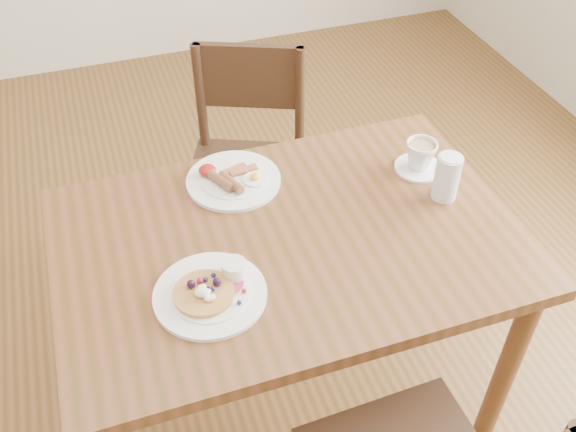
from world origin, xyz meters
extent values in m
plane|color=brown|center=(0.00, 0.00, 0.00)|extent=(5.00, 5.00, 0.00)
cube|color=brown|center=(0.00, 0.00, 0.73)|extent=(1.20, 0.80, 0.04)
cylinder|color=brown|center=(0.54, -0.34, 0.35)|extent=(0.06, 0.06, 0.71)
cylinder|color=brown|center=(0.54, 0.34, 0.35)|extent=(0.06, 0.06, 0.71)
cylinder|color=brown|center=(-0.54, 0.34, 0.35)|extent=(0.06, 0.06, 0.71)
cube|color=#331D12|center=(0.05, 0.62, 0.45)|extent=(0.55, 0.55, 0.04)
cylinder|color=#331D12|center=(-0.18, 0.53, 0.21)|extent=(0.04, 0.04, 0.43)
cylinder|color=#331D12|center=(0.15, 0.39, 0.21)|extent=(0.04, 0.04, 0.43)
cylinder|color=#331D12|center=(-0.04, 0.86, 0.21)|extent=(0.04, 0.04, 0.43)
cylinder|color=#331D12|center=(0.29, 0.72, 0.21)|extent=(0.04, 0.04, 0.43)
cylinder|color=#331D12|center=(0.29, 0.72, 0.67)|extent=(0.04, 0.04, 0.43)
cylinder|color=#331D12|center=(-0.04, 0.86, 0.67)|extent=(0.04, 0.04, 0.43)
cube|color=#331D12|center=(0.13, 0.80, 0.76)|extent=(0.36, 0.18, 0.24)
cylinder|color=white|center=(-0.24, -0.13, 0.76)|extent=(0.27, 0.27, 0.01)
cylinder|color=white|center=(-0.24, -0.13, 0.76)|extent=(0.19, 0.19, 0.01)
cylinder|color=#B22D59|center=(-0.19, -0.12, 0.77)|extent=(0.07, 0.07, 0.00)
cylinder|color=#C68C47|center=(-0.26, -0.14, 0.77)|extent=(0.14, 0.14, 0.01)
ellipsoid|color=white|center=(-0.26, -0.14, 0.79)|extent=(0.03, 0.03, 0.02)
ellipsoid|color=white|center=(-0.25, -0.17, 0.79)|extent=(0.02, 0.02, 0.01)
cylinder|color=white|center=(-0.17, -0.10, 0.79)|extent=(0.06, 0.06, 0.04)
cylinder|color=#591E07|center=(-0.17, -0.10, 0.80)|extent=(0.05, 0.05, 0.00)
sphere|color=black|center=(-0.23, -0.12, 0.79)|extent=(0.02, 0.02, 0.02)
sphere|color=#1E234C|center=(-0.23, -0.10, 0.78)|extent=(0.01, 0.01, 0.01)
sphere|color=#1E234C|center=(-0.25, -0.09, 0.78)|extent=(0.01, 0.01, 0.01)
sphere|color=#B21938|center=(-0.26, -0.11, 0.79)|extent=(0.02, 0.02, 0.02)
sphere|color=black|center=(-0.27, -0.12, 0.79)|extent=(0.02, 0.02, 0.02)
sphere|color=#1E234C|center=(-0.27, -0.15, 0.78)|extent=(0.01, 0.01, 0.01)
sphere|color=black|center=(-0.25, -0.14, 0.79)|extent=(0.02, 0.02, 0.02)
sphere|color=#1E234C|center=(-0.23, -0.14, 0.78)|extent=(0.01, 0.01, 0.01)
sphere|color=#1E234C|center=(-0.17, -0.18, 0.77)|extent=(0.01, 0.01, 0.01)
sphere|color=#B21938|center=(-0.16, -0.14, 0.77)|extent=(0.01, 0.01, 0.01)
cylinder|color=white|center=(-0.08, 0.26, 0.76)|extent=(0.27, 0.27, 0.01)
cylinder|color=white|center=(-0.08, 0.26, 0.76)|extent=(0.19, 0.19, 0.01)
cylinder|color=brown|center=(-0.12, 0.24, 0.78)|extent=(0.06, 0.10, 0.03)
cylinder|color=brown|center=(-0.09, 0.23, 0.78)|extent=(0.06, 0.10, 0.03)
cube|color=maroon|center=(-0.07, 0.29, 0.77)|extent=(0.08, 0.04, 0.01)
cube|color=maroon|center=(-0.04, 0.28, 0.77)|extent=(0.08, 0.03, 0.01)
cylinder|color=white|center=(-0.02, 0.23, 0.77)|extent=(0.07, 0.07, 0.00)
ellipsoid|color=yellow|center=(-0.02, 0.23, 0.78)|extent=(0.03, 0.03, 0.01)
ellipsoid|color=#A5190F|center=(-0.14, 0.30, 0.78)|extent=(0.05, 0.05, 0.03)
cylinder|color=white|center=(0.45, 0.14, 0.75)|extent=(0.14, 0.14, 0.01)
imported|color=white|center=(0.45, 0.14, 0.80)|extent=(0.12, 0.12, 0.09)
cylinder|color=tan|center=(0.45, 0.14, 0.83)|extent=(0.07, 0.07, 0.00)
cylinder|color=silver|center=(0.46, 0.01, 0.82)|extent=(0.07, 0.07, 0.13)
camera|label=1|loc=(-0.39, -1.13, 1.91)|focal=40.00mm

